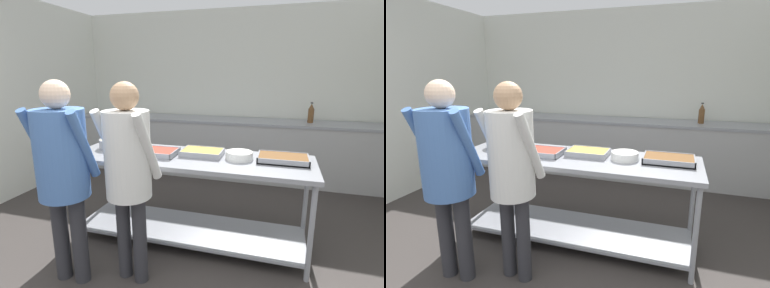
# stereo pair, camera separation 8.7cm
# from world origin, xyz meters

# --- Properties ---
(wall_rear) EXTENTS (5.01, 0.06, 2.65)m
(wall_rear) POSITION_xyz_m (0.00, 3.87, 1.32)
(wall_rear) COLOR silver
(wall_rear) RESTS_ON ground_plane
(wall_left) EXTENTS (0.06, 3.99, 2.65)m
(wall_left) POSITION_xyz_m (-2.47, 1.94, 1.32)
(wall_left) COLOR silver
(wall_left) RESTS_ON ground_plane
(back_counter) EXTENTS (4.85, 0.65, 0.93)m
(back_counter) POSITION_xyz_m (-0.00, 3.50, 0.47)
(back_counter) COLOR #A8A8A8
(back_counter) RESTS_ON ground_plane
(serving_counter) EXTENTS (2.31, 0.75, 0.88)m
(serving_counter) POSITION_xyz_m (0.14, 1.44, 0.60)
(serving_counter) COLOR gray
(serving_counter) RESTS_ON ground_plane
(sauce_pan) EXTENTS (0.45, 0.31, 0.10)m
(sauce_pan) POSITION_xyz_m (-0.71, 1.53, 0.93)
(sauce_pan) COLOR gray
(sauce_pan) RESTS_ON serving_counter
(serving_tray_vegetables) EXTENTS (0.47, 0.29, 0.05)m
(serving_tray_vegetables) POSITION_xyz_m (-0.22, 1.41, 0.90)
(serving_tray_vegetables) COLOR gray
(serving_tray_vegetables) RESTS_ON serving_counter
(serving_tray_roast) EXTENTS (0.39, 0.29, 0.05)m
(serving_tray_roast) POSITION_xyz_m (0.25, 1.53, 0.90)
(serving_tray_roast) COLOR gray
(serving_tray_roast) RESTS_ON serving_counter
(plate_stack) EXTENTS (0.26, 0.26, 0.07)m
(plate_stack) POSITION_xyz_m (0.61, 1.49, 0.91)
(plate_stack) COLOR white
(plate_stack) RESTS_ON serving_counter
(serving_tray_greens) EXTENTS (0.45, 0.31, 0.05)m
(serving_tray_greens) POSITION_xyz_m (1.00, 1.53, 0.90)
(serving_tray_greens) COLOR gray
(serving_tray_greens) RESTS_ON serving_counter
(guest_serving_left) EXTENTS (0.48, 0.37, 1.60)m
(guest_serving_left) POSITION_xyz_m (-0.13, 0.76, 0.99)
(guest_serving_left) COLOR #2D2D33
(guest_serving_left) RESTS_ON ground_plane
(guest_serving_right) EXTENTS (0.48, 0.38, 1.62)m
(guest_serving_right) POSITION_xyz_m (-0.60, 0.60, 0.99)
(guest_serving_right) COLOR #2D2D33
(guest_serving_right) RESTS_ON ground_plane
(water_bottle) EXTENTS (0.08, 0.08, 0.30)m
(water_bottle) POSITION_xyz_m (1.38, 3.52, 1.07)
(water_bottle) COLOR brown
(water_bottle) RESTS_ON back_counter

